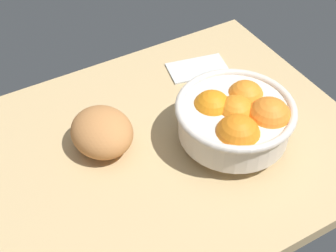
{
  "coord_description": "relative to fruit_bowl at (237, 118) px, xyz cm",
  "views": [
    {
      "loc": [
        31.63,
        58.85,
        71.29
      ],
      "look_at": [
        -1.72,
        0.3,
        5.0
      ],
      "focal_mm": 51.61,
      "sensor_mm": 36.0,
      "label": 1
    }
  ],
  "objects": [
    {
      "name": "napkin_folded",
      "position": [
        -6.49,
        -24.1,
        -6.29
      ],
      "size": [
        15.34,
        10.72,
        0.87
      ],
      "primitive_type": "cube",
      "rotation": [
        0.0,
        0.0,
        -0.21
      ],
      "color": "silver",
      "rests_on": "ground"
    },
    {
      "name": "ground_plane",
      "position": [
        13.53,
        -6.61,
        -8.23
      ],
      "size": [
        80.95,
        62.23,
        3.0
      ],
      "primitive_type": "cube",
      "color": "tan"
    },
    {
      "name": "bread_loaf",
      "position": [
        23.46,
        -12.09,
        -2.64
      ],
      "size": [
        13.24,
        14.63,
        8.18
      ],
      "primitive_type": "ellipsoid",
      "rotation": [
        0.0,
        0.0,
        1.67
      ],
      "color": "#C37E45",
      "rests_on": "ground"
    },
    {
      "name": "fruit_bowl",
      "position": [
        0.0,
        0.0,
        0.0
      ],
      "size": [
        23.49,
        23.49,
        12.06
      ],
      "color": "silver",
      "rests_on": "ground"
    }
  ]
}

